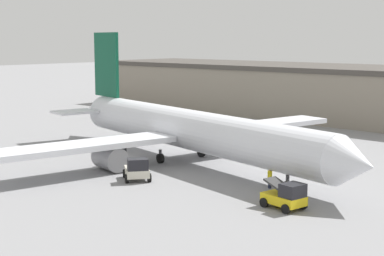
% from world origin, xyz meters
% --- Properties ---
extents(ground_plane, '(400.00, 400.00, 0.00)m').
position_xyz_m(ground_plane, '(0.00, 0.00, 0.00)').
color(ground_plane, gray).
extents(terminal_building, '(96.42, 17.74, 7.57)m').
position_xyz_m(terminal_building, '(0.93, 37.18, 3.79)').
color(terminal_building, gray).
rests_on(terminal_building, ground_plane).
extents(airplane, '(40.97, 36.88, 12.13)m').
position_xyz_m(airplane, '(-1.06, 0.21, 3.07)').
color(airplane, silver).
rests_on(airplane, ground_plane).
extents(ground_crew_worker, '(0.35, 0.35, 1.61)m').
position_xyz_m(ground_crew_worker, '(10.75, -2.86, 0.86)').
color(ground_crew_worker, '#1E2338').
rests_on(ground_crew_worker, ground_plane).
extents(baggage_tug, '(3.33, 3.21, 1.91)m').
position_xyz_m(baggage_tug, '(1.31, -8.02, 0.89)').
color(baggage_tug, beige).
rests_on(baggage_tug, ground_plane).
extents(belt_loader_truck, '(3.09, 2.35, 1.90)m').
position_xyz_m(belt_loader_truck, '(14.77, -6.68, 0.90)').
color(belt_loader_truck, yellow).
rests_on(belt_loader_truck, ground_plane).
extents(pushback_tug, '(2.93, 2.73, 2.21)m').
position_xyz_m(pushback_tug, '(-4.62, -5.08, 0.98)').
color(pushback_tug, beige).
rests_on(pushback_tug, ground_plane).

